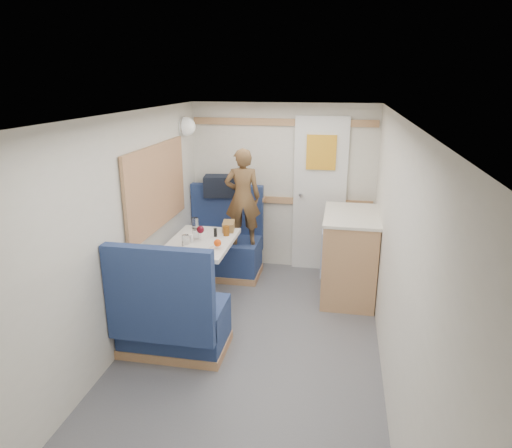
% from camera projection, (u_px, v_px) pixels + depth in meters
% --- Properties ---
extents(floor, '(4.50, 4.50, 0.00)m').
position_uv_depth(floor, '(244.00, 370.00, 3.70)').
color(floor, '#515156').
rests_on(floor, ground).
extents(ceiling, '(4.50, 4.50, 0.00)m').
position_uv_depth(ceiling, '(241.00, 119.00, 3.09)').
color(ceiling, silver).
rests_on(ceiling, wall_back).
extents(wall_back, '(2.20, 0.02, 2.00)m').
position_uv_depth(wall_back, '(282.00, 188.00, 5.50)').
color(wall_back, silver).
rests_on(wall_back, floor).
extents(wall_left, '(0.02, 4.50, 2.00)m').
position_uv_depth(wall_left, '(106.00, 246.00, 3.59)').
color(wall_left, silver).
rests_on(wall_left, floor).
extents(wall_right, '(0.02, 4.50, 2.00)m').
position_uv_depth(wall_right, '(395.00, 267.00, 3.20)').
color(wall_right, silver).
rests_on(wall_right, floor).
extents(oak_trim_low, '(2.15, 0.02, 0.08)m').
position_uv_depth(oak_trim_low, '(282.00, 200.00, 5.53)').
color(oak_trim_low, '#A16E49').
rests_on(oak_trim_low, wall_back).
extents(oak_trim_high, '(2.15, 0.02, 0.08)m').
position_uv_depth(oak_trim_high, '(283.00, 122.00, 5.25)').
color(oak_trim_high, '#A16E49').
rests_on(oak_trim_high, wall_back).
extents(side_window, '(0.04, 1.30, 0.72)m').
position_uv_depth(side_window, '(156.00, 187.00, 4.45)').
color(side_window, '#959E86').
rests_on(side_window, wall_left).
extents(rear_door, '(0.62, 0.12, 1.86)m').
position_uv_depth(rear_door, '(320.00, 192.00, 5.40)').
color(rear_door, white).
rests_on(rear_door, wall_back).
extents(dinette_table, '(0.62, 0.92, 0.72)m').
position_uv_depth(dinette_table, '(201.00, 255.00, 4.58)').
color(dinette_table, white).
rests_on(dinette_table, floor).
extents(bench_far, '(0.90, 0.59, 1.05)m').
position_uv_depth(bench_far, '(223.00, 250.00, 5.47)').
color(bench_far, navy).
rests_on(bench_far, floor).
extents(bench_near, '(0.90, 0.59, 1.05)m').
position_uv_depth(bench_near, '(172.00, 322.00, 3.85)').
color(bench_near, navy).
rests_on(bench_near, floor).
extents(ledge, '(0.90, 0.14, 0.04)m').
position_uv_depth(ledge, '(228.00, 198.00, 5.53)').
color(ledge, '#A16E49').
rests_on(ledge, bench_far).
extents(dome_light, '(0.20, 0.20, 0.20)m').
position_uv_depth(dome_light, '(186.00, 126.00, 5.08)').
color(dome_light, white).
rests_on(dome_light, wall_left).
extents(galley_counter, '(0.57, 0.92, 0.92)m').
position_uv_depth(galley_counter, '(349.00, 255.00, 4.87)').
color(galley_counter, '#A16E49').
rests_on(galley_counter, floor).
extents(person, '(0.45, 0.34, 1.10)m').
position_uv_depth(person, '(243.00, 197.00, 5.07)').
color(person, brown).
rests_on(person, bench_far).
extents(duffel_bag, '(0.55, 0.32, 0.25)m').
position_uv_depth(duffel_bag, '(226.00, 186.00, 5.49)').
color(duffel_bag, black).
rests_on(duffel_bag, ledge).
extents(tray, '(0.31, 0.38, 0.02)m').
position_uv_depth(tray, '(202.00, 244.00, 4.43)').
color(tray, silver).
rests_on(tray, dinette_table).
extents(orange_fruit, '(0.07, 0.07, 0.07)m').
position_uv_depth(orange_fruit, '(217.00, 243.00, 4.32)').
color(orange_fruit, '#F2500A').
rests_on(orange_fruit, tray).
extents(cheese_block, '(0.11, 0.07, 0.04)m').
position_uv_depth(cheese_block, '(194.00, 251.00, 4.16)').
color(cheese_block, '#E9D986').
rests_on(cheese_block, tray).
extents(wine_glass, '(0.08, 0.08, 0.17)m').
position_uv_depth(wine_glass, '(200.00, 230.00, 4.46)').
color(wine_glass, white).
rests_on(wine_glass, dinette_table).
extents(tumbler_left, '(0.07, 0.07, 0.11)m').
position_uv_depth(tumbler_left, '(186.00, 240.00, 4.38)').
color(tumbler_left, white).
rests_on(tumbler_left, dinette_table).
extents(tumbler_mid, '(0.07, 0.07, 0.12)m').
position_uv_depth(tumbler_mid, '(195.00, 223.00, 4.90)').
color(tumbler_mid, white).
rests_on(tumbler_mid, dinette_table).
extents(tumbler_right, '(0.07, 0.07, 0.11)m').
position_uv_depth(tumbler_right, '(196.00, 235.00, 4.53)').
color(tumbler_right, white).
rests_on(tumbler_right, dinette_table).
extents(beer_glass, '(0.06, 0.06, 0.10)m').
position_uv_depth(beer_glass, '(226.00, 231.00, 4.67)').
color(beer_glass, brown).
rests_on(beer_glass, dinette_table).
extents(pepper_grinder, '(0.03, 0.03, 0.09)m').
position_uv_depth(pepper_grinder, '(215.00, 232.00, 4.64)').
color(pepper_grinder, black).
rests_on(pepper_grinder, dinette_table).
extents(salt_grinder, '(0.04, 0.04, 0.09)m').
position_uv_depth(salt_grinder, '(191.00, 239.00, 4.44)').
color(salt_grinder, white).
rests_on(salt_grinder, dinette_table).
extents(bread_loaf, '(0.15, 0.23, 0.09)m').
position_uv_depth(bread_loaf, '(229.00, 226.00, 4.84)').
color(bread_loaf, brown).
rests_on(bread_loaf, dinette_table).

